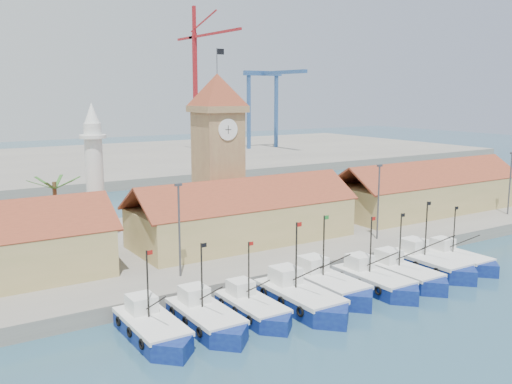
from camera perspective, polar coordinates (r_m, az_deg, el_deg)
ground at (r=53.35m, az=10.23°, el=-11.01°), size 400.00×400.00×0.00m
quay at (r=71.64m, az=-2.95°, el=-4.76°), size 140.00×32.00×1.50m
terminal at (r=151.24m, az=-19.38°, el=2.59°), size 240.00×80.00×2.00m
boat_0 at (r=46.06m, az=-10.21°, el=-13.47°), size 3.54×9.71×7.35m
boat_1 at (r=47.46m, az=-4.87°, el=-12.61°), size 3.55×9.72×7.36m
boat_2 at (r=49.47m, az=-0.20°, el=-11.68°), size 3.30×9.03×6.83m
boat_3 at (r=51.31m, az=4.67°, el=-10.74°), size 3.92×10.75×8.13m
boat_4 at (r=55.02m, az=7.35°, el=-9.36°), size 3.83×10.51×7.95m
boat_5 at (r=57.09m, az=11.92°, el=-8.82°), size 3.62×9.91×7.50m
boat_6 at (r=59.84m, az=14.72°, el=-8.07°), size 3.56×9.75×7.38m
boat_7 at (r=63.88m, az=17.14°, el=-6.98°), size 3.83×10.50×7.94m
boat_8 at (r=66.86m, az=19.62°, el=-6.45°), size 3.37×9.23×6.98m
hall_center at (r=67.52m, az=-1.28°, el=-2.84°), size 27.04×10.13×7.61m
hall_right at (r=88.19m, az=16.75°, el=-0.23°), size 31.20×10.13×7.61m
clock_tower at (r=71.37m, az=-3.83°, el=4.32°), size 5.80×5.80×22.70m
minaret at (r=67.67m, az=-15.83°, el=1.75°), size 3.00×3.00×16.30m
palm_tree at (r=65.08m, az=-19.38°, el=-1.87°), size 5.60×5.03×8.39m
lamp_posts at (r=60.74m, az=3.05°, el=-1.90°), size 80.70×0.25×9.03m
crane_red_right at (r=156.66m, az=-5.84°, el=11.77°), size 1.00×33.99×39.48m
gantry at (r=172.28m, az=1.30°, el=10.33°), size 13.00×22.00×23.20m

